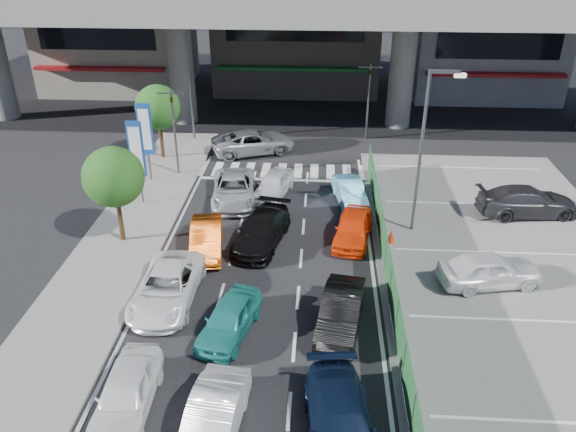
# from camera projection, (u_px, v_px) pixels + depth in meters

# --- Properties ---
(ground) EXTENTS (120.00, 120.00, 0.00)m
(ground) POSITION_uv_depth(u_px,v_px,m) (259.00, 296.00, 23.13)
(ground) COLOR black
(ground) RESTS_ON ground
(parking_lot) EXTENTS (12.00, 28.00, 0.06)m
(parking_lot) POSITION_uv_depth(u_px,v_px,m) (517.00, 278.00, 24.28)
(parking_lot) COLOR slate
(parking_lot) RESTS_ON ground
(sidewalk_left) EXTENTS (4.00, 30.00, 0.12)m
(sidewalk_left) POSITION_uv_depth(u_px,v_px,m) (124.00, 240.00, 27.01)
(sidewalk_left) COLOR slate
(sidewalk_left) RESTS_ON ground
(fence_run) EXTENTS (0.16, 22.00, 1.80)m
(fence_run) POSITION_uv_depth(u_px,v_px,m) (388.00, 269.00, 23.30)
(fence_run) COLOR #1B5027
(fence_run) RESTS_ON ground
(expressway) EXTENTS (64.00, 14.00, 10.75)m
(expressway) POSITION_uv_depth(u_px,v_px,m) (291.00, 0.00, 38.36)
(expressway) COLOR slate
(expressway) RESTS_ON ground
(building_west) EXTENTS (12.00, 10.90, 13.00)m
(building_west) POSITION_uv_depth(u_px,v_px,m) (115.00, 11.00, 49.08)
(building_west) COLOR gray
(building_west) RESTS_ON ground
(building_east) EXTENTS (12.00, 10.90, 12.00)m
(building_east) POSITION_uv_depth(u_px,v_px,m) (485.00, 21.00, 47.56)
(building_east) COLOR gray
(building_east) RESTS_ON ground
(traffic_light_left) EXTENTS (1.60, 1.24, 5.20)m
(traffic_light_left) POSITION_uv_depth(u_px,v_px,m) (173.00, 112.00, 32.18)
(traffic_light_left) COLOR #595B60
(traffic_light_left) RESTS_ON ground
(traffic_light_right) EXTENTS (1.60, 1.24, 5.20)m
(traffic_light_right) POSITION_uv_depth(u_px,v_px,m) (369.00, 83.00, 37.70)
(traffic_light_right) COLOR #595B60
(traffic_light_right) RESTS_ON ground
(street_lamp_right) EXTENTS (1.65, 0.22, 8.00)m
(street_lamp_right) POSITION_uv_depth(u_px,v_px,m) (426.00, 140.00, 25.77)
(street_lamp_right) COLOR #595B60
(street_lamp_right) RESTS_ON ground
(street_lamp_left) EXTENTS (1.65, 0.22, 8.00)m
(street_lamp_left) POSITION_uv_depth(u_px,v_px,m) (192.00, 72.00, 37.07)
(street_lamp_left) COLOR #595B60
(street_lamp_left) RESTS_ON ground
(signboard_near) EXTENTS (0.80, 0.14, 4.70)m
(signboard_near) POSITION_uv_depth(u_px,v_px,m) (137.00, 151.00, 29.12)
(signboard_near) COLOR #595B60
(signboard_near) RESTS_ON ground
(signboard_far) EXTENTS (0.80, 0.14, 4.70)m
(signboard_far) POSITION_uv_depth(u_px,v_px,m) (145.00, 132.00, 31.78)
(signboard_far) COLOR #595B60
(signboard_far) RESTS_ON ground
(tree_near) EXTENTS (2.80, 2.80, 4.80)m
(tree_near) POSITION_uv_depth(u_px,v_px,m) (114.00, 177.00, 25.44)
(tree_near) COLOR #382314
(tree_near) RESTS_ON ground
(tree_far) EXTENTS (2.80, 2.80, 4.80)m
(tree_far) POSITION_uv_depth(u_px,v_px,m) (158.00, 107.00, 34.72)
(tree_far) COLOR #382314
(tree_far) RESTS_ON ground
(van_white_back_left) EXTENTS (1.71, 4.08, 1.38)m
(van_white_back_left) POSITION_uv_depth(u_px,v_px,m) (126.00, 392.00, 17.54)
(van_white_back_left) COLOR white
(van_white_back_left) RESTS_ON ground
(hatch_white_back_mid) EXTENTS (1.85, 4.31, 1.38)m
(hatch_white_back_mid) POSITION_uv_depth(u_px,v_px,m) (212.00, 421.00, 16.53)
(hatch_white_back_mid) COLOR white
(hatch_white_back_mid) RESTS_ON ground
(minivan_navy_back) EXTENTS (2.49, 4.95, 1.38)m
(minivan_navy_back) POSITION_uv_depth(u_px,v_px,m) (341.00, 423.00, 16.47)
(minivan_navy_back) COLOR black
(minivan_navy_back) RESTS_ON ground
(sedan_white_mid_left) EXTENTS (2.36, 5.00, 1.38)m
(sedan_white_mid_left) POSITION_uv_depth(u_px,v_px,m) (167.00, 287.00, 22.52)
(sedan_white_mid_left) COLOR white
(sedan_white_mid_left) RESTS_ON ground
(taxi_teal_mid) EXTENTS (2.40, 4.06, 1.30)m
(taxi_teal_mid) POSITION_uv_depth(u_px,v_px,m) (229.00, 319.00, 20.80)
(taxi_teal_mid) COLOR teal
(taxi_teal_mid) RESTS_ON ground
(hatch_black_mid_right) EXTENTS (2.11, 4.37, 1.38)m
(hatch_black_mid_right) POSITION_uv_depth(u_px,v_px,m) (341.00, 312.00, 21.11)
(hatch_black_mid_right) COLOR black
(hatch_black_mid_right) RESTS_ON ground
(taxi_orange_left) EXTENTS (2.00, 4.18, 1.32)m
(taxi_orange_left) POSITION_uv_depth(u_px,v_px,m) (206.00, 238.00, 25.98)
(taxi_orange_left) COLOR #F35A0E
(taxi_orange_left) RESTS_ON ground
(sedan_black_mid) EXTENTS (2.86, 5.05, 1.38)m
(sedan_black_mid) POSITION_uv_depth(u_px,v_px,m) (262.00, 231.00, 26.56)
(sedan_black_mid) COLOR black
(sedan_black_mid) RESTS_ON ground
(taxi_orange_right) EXTENTS (2.28, 4.23, 1.37)m
(taxi_orange_right) POSITION_uv_depth(u_px,v_px,m) (353.00, 228.00, 26.80)
(taxi_orange_right) COLOR #F73B0A
(taxi_orange_right) RESTS_ON ground
(wagon_silver_front_left) EXTENTS (2.89, 5.21, 1.38)m
(wagon_silver_front_left) POSITION_uv_depth(u_px,v_px,m) (234.00, 189.00, 30.59)
(wagon_silver_front_left) COLOR #AFB1B7
(wagon_silver_front_left) RESTS_ON ground
(sedan_white_front_mid) EXTENTS (2.40, 4.10, 1.31)m
(sedan_white_front_mid) POSITION_uv_depth(u_px,v_px,m) (273.00, 185.00, 31.21)
(sedan_white_front_mid) COLOR white
(sedan_white_front_mid) RESTS_ON ground
(kei_truck_front_right) EXTENTS (2.00, 3.99, 1.26)m
(kei_truck_front_right) POSITION_uv_depth(u_px,v_px,m) (350.00, 192.00, 30.39)
(kei_truck_front_right) COLOR #64B1EE
(kei_truck_front_right) RESTS_ON ground
(crossing_wagon_silver) EXTENTS (5.93, 4.27, 1.50)m
(crossing_wagon_silver) POSITION_uv_depth(u_px,v_px,m) (253.00, 142.00, 36.85)
(crossing_wagon_silver) COLOR #93949A
(crossing_wagon_silver) RESTS_ON ground
(parked_sedan_white) EXTENTS (4.54, 2.51, 1.46)m
(parked_sedan_white) POSITION_uv_depth(u_px,v_px,m) (490.00, 270.00, 23.45)
(parked_sedan_white) COLOR white
(parked_sedan_white) RESTS_ON parking_lot
(parked_sedan_dgrey) EXTENTS (5.34, 2.66, 1.49)m
(parked_sedan_dgrey) POSITION_uv_depth(u_px,v_px,m) (527.00, 201.00, 29.05)
(parked_sedan_dgrey) COLOR #2D2C30
(parked_sedan_dgrey) RESTS_ON parking_lot
(traffic_cone) EXTENTS (0.35, 0.35, 0.67)m
(traffic_cone) POSITION_uv_depth(u_px,v_px,m) (391.00, 236.00, 26.69)
(traffic_cone) COLOR red
(traffic_cone) RESTS_ON parking_lot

